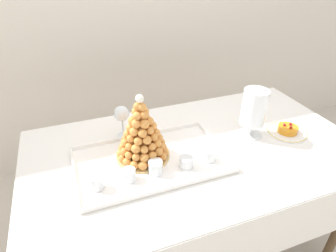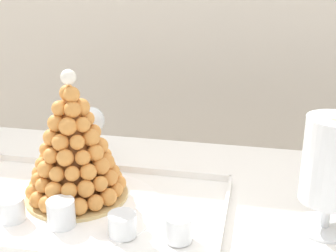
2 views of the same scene
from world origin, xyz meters
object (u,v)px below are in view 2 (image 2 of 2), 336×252
Objects in this scene: dessert_cup_centre at (61,214)px; dessert_cup_mid_left at (12,210)px; serving_tray at (81,206)px; dessert_cup_right at (178,229)px; wine_glass at (91,122)px; dessert_cup_mid_right at (122,225)px; macaron_goblet at (332,162)px; croquembouche at (74,150)px.

dessert_cup_mid_left is at bearing -178.70° from dessert_cup_centre.
serving_tray is at bearing 36.70° from dessert_cup_mid_left.
dessert_cup_right reaches higher than serving_tray.
dessert_cup_centre is 0.36× the size of wine_glass.
wine_glass is (0.05, 0.33, 0.09)m from dessert_cup_mid_left.
serving_tray is 0.16m from dessert_cup_mid_right.
dessert_cup_right is 0.22× the size of macaron_goblet.
croquembouche is at bearing 123.53° from serving_tray.
croquembouche is 0.18m from dessert_cup_mid_left.
wine_glass is at bearing 101.31° from croquembouche.
dessert_cup_mid_right reaches higher than serving_tray.
dessert_cup_centre is (0.02, -0.12, -0.09)m from croquembouche.
dessert_cup_mid_left is at bearing 179.17° from dessert_cup_mid_right.
wine_glass is (-0.19, 0.33, 0.09)m from dessert_cup_mid_right.
dessert_cup_mid_left is (-0.09, -0.12, -0.10)m from croquembouche.
dessert_cup_mid_left is 0.11m from dessert_cup_centre.
croquembouche reaches higher than wine_glass.
wine_glass is at bearing 105.13° from serving_tray.
serving_tray is at bearing -176.55° from macaron_goblet.
macaron_goblet is at bearing 17.12° from dessert_cup_mid_right.
macaron_goblet reaches higher than dessert_cup_centre.
dessert_cup_right is (0.24, -0.09, 0.03)m from serving_tray.
dessert_cup_centre is at bearing -79.71° from wine_glass.
dessert_cup_mid_right is at bearing -0.83° from dessert_cup_mid_left.
croquembouche reaches higher than dessert_cup_centre.
dessert_cup_mid_left is at bearing -169.49° from macaron_goblet.
serving_tray is 2.14× the size of croquembouche.
dessert_cup_centre is at bearing 177.40° from dessert_cup_mid_right.
serving_tray is 0.28m from wine_glass.
macaron_goblet reaches higher than serving_tray.
dessert_cup_centre is 1.01× the size of dessert_cup_mid_right.
serving_tray is 0.55m from macaron_goblet.
dessert_cup_centre is 0.25m from dessert_cup_right.
wine_glass reaches higher than dessert_cup_right.
wine_glass is at bearing 100.29° from dessert_cup_centre.
dessert_cup_mid_left is 0.21× the size of macaron_goblet.
dessert_cup_mid_left is at bearing -143.30° from serving_tray.
dessert_cup_centre is (0.11, 0.00, 0.00)m from dessert_cup_mid_left.
dessert_cup_right is at bearing 2.88° from dessert_cup_mid_right.
croquembouche is (-0.02, 0.04, 0.12)m from serving_tray.
dessert_cup_mid_left is at bearing -98.89° from wine_glass.
serving_tray is 0.15m from dessert_cup_mid_left.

